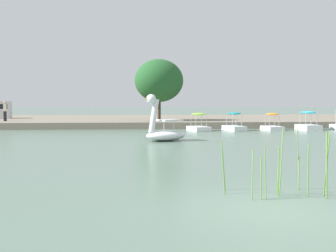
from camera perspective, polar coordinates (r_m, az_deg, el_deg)
The scene contains 10 objects.
ground_plane at distance 8.31m, azimuth 14.73°, elevation -11.75°, with size 404.53×404.53×0.00m, color #567060.
shore_bank_far at distance 42.81m, azimuth -0.77°, elevation 0.83°, with size 130.89×20.77×0.55m, color slate.
swan_boat at distance 22.43m, azimuth -0.58°, elevation -0.67°, with size 2.76×2.29×2.62m.
pedal_boat_lime at distance 30.60m, azimuth 4.41°, elevation 0.10°, with size 1.73×2.30×1.38m.
pedal_boat_teal at distance 31.18m, azimuth 9.45°, elevation 0.14°, with size 1.58×2.37×1.43m.
pedal_boat_orange at distance 32.24m, azimuth 14.67°, elevation 0.09°, with size 1.37×2.08×1.36m.
pedal_boat_cyan at distance 33.20m, azimuth 19.44°, elevation 0.21°, with size 1.46×2.12×1.50m.
tree_broadleaf_behind_dock at distance 36.30m, azimuth -1.28°, elevation 6.50°, with size 6.26×6.31×5.54m.
person_on_path at distance 37.58m, azimuth -22.30°, elevation 2.07°, with size 0.24×0.24×1.74m.
reed_clump_foreground at distance 9.60m, azimuth 16.19°, elevation -5.84°, with size 2.42×1.17×1.55m.
Camera 1 is at (-2.65, -7.58, 2.15)m, focal length 42.59 mm.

